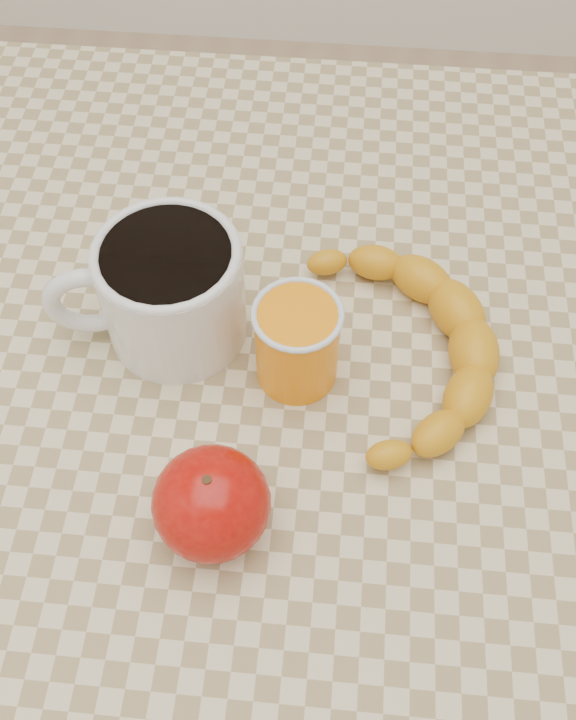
# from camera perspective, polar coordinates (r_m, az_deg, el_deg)

# --- Properties ---
(ground) EXTENTS (3.00, 3.00, 0.00)m
(ground) POSITION_cam_1_polar(r_m,az_deg,el_deg) (1.33, 0.00, -18.52)
(ground) COLOR tan
(ground) RESTS_ON ground
(table) EXTENTS (0.80, 0.80, 0.75)m
(table) POSITION_cam_1_polar(r_m,az_deg,el_deg) (0.71, 0.00, -4.69)
(table) COLOR beige
(table) RESTS_ON ground
(coffee_mug) EXTENTS (0.17, 0.13, 0.10)m
(coffee_mug) POSITION_cam_1_polar(r_m,az_deg,el_deg) (0.63, -8.55, 5.06)
(coffee_mug) COLOR silver
(coffee_mug) RESTS_ON table
(orange_juice_glass) EXTENTS (0.07, 0.07, 0.08)m
(orange_juice_glass) POSITION_cam_1_polar(r_m,az_deg,el_deg) (0.60, 0.65, 1.25)
(orange_juice_glass) COLOR orange
(orange_juice_glass) RESTS_ON table
(apple) EXTENTS (0.11, 0.11, 0.07)m
(apple) POSITION_cam_1_polar(r_m,az_deg,el_deg) (0.55, -5.47, -10.10)
(apple) COLOR #900504
(apple) RESTS_ON table
(banana) EXTENTS (0.24, 0.29, 0.04)m
(banana) POSITION_cam_1_polar(r_m,az_deg,el_deg) (0.63, 8.29, 1.02)
(banana) COLOR orange
(banana) RESTS_ON table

